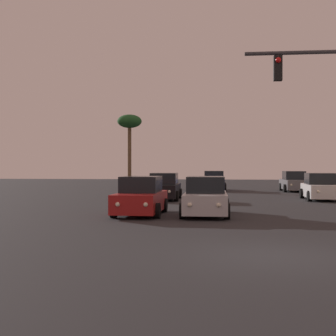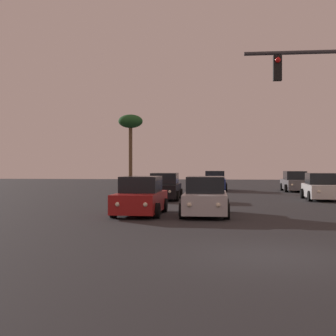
# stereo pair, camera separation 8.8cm
# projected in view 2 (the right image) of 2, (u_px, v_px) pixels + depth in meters

# --- Properties ---
(ground_plane) EXTENTS (120.00, 120.00, 0.00)m
(ground_plane) POSITION_uv_depth(u_px,v_px,m) (271.00, 256.00, 11.17)
(ground_plane) COLOR #28282B
(car_silver) EXTENTS (2.04, 4.32, 1.68)m
(car_silver) POSITION_uv_depth(u_px,v_px,m) (205.00, 198.00, 20.20)
(car_silver) COLOR #B7B7BC
(car_silver) RESTS_ON ground
(car_black) EXTENTS (2.04, 4.31, 1.68)m
(car_black) POSITION_uv_depth(u_px,v_px,m) (165.00, 188.00, 29.45)
(car_black) COLOR black
(car_black) RESTS_ON ground
(car_red) EXTENTS (2.04, 4.33, 1.68)m
(car_red) POSITION_uv_depth(u_px,v_px,m) (141.00, 197.00, 20.46)
(car_red) COLOR maroon
(car_red) RESTS_ON ground
(car_grey) EXTENTS (2.04, 4.34, 1.68)m
(car_grey) POSITION_uv_depth(u_px,v_px,m) (295.00, 182.00, 38.65)
(car_grey) COLOR slate
(car_grey) RESTS_ON ground
(car_white) EXTENTS (2.04, 4.33, 1.68)m
(car_white) POSITION_uv_depth(u_px,v_px,m) (321.00, 188.00, 29.17)
(car_white) COLOR silver
(car_white) RESTS_ON ground
(car_blue) EXTENTS (2.04, 4.32, 1.68)m
(car_blue) POSITION_uv_depth(u_px,v_px,m) (215.00, 182.00, 40.19)
(car_blue) COLOR navy
(car_blue) RESTS_ON ground
(palm_tree_far) EXTENTS (2.40, 2.40, 7.16)m
(palm_tree_far) POSITION_uv_depth(u_px,v_px,m) (131.00, 125.00, 46.04)
(palm_tree_far) COLOR brown
(palm_tree_far) RESTS_ON ground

